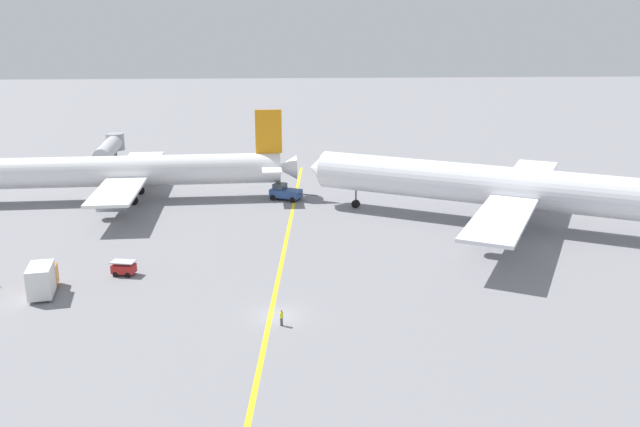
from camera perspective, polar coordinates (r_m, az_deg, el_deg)
The scene contains 9 objects.
ground_plane at distance 66.24m, azimuth -3.77°, elevation -8.89°, with size 600.00×600.00×0.00m, color gray.
taxiway_stripe at distance 75.42m, azimuth -3.68°, elevation -5.66°, with size 0.50×120.00×0.01m, color yellow.
airliner_at_gate_left at distance 112.23m, azimuth -17.51°, elevation 3.51°, with size 60.80×39.08×14.67m.
airliner_being_pushed at distance 96.63m, azimuth 15.65°, elevation 2.27°, with size 55.40×46.09×17.24m.
pushback_tug at distance 108.33m, azimuth -3.08°, elevation 1.88°, with size 7.98×4.96×2.95m.
gse_baggage_cart_near_cluster at distance 79.18m, azimuth -16.86°, elevation -4.61°, with size 2.99×2.08×1.71m.
gse_catering_truck_tall at distance 76.41m, azimuth -23.20°, elevation -5.30°, with size 3.40×6.17×3.50m.
ground_crew_ramp_agent_by_cones at distance 63.71m, azimuth -3.41°, elevation -9.11°, with size 0.36×0.36×1.65m.
jet_bridge at distance 139.73m, azimuth -17.95°, elevation 5.54°, with size 5.03×19.48×5.79m.
Camera 1 is at (0.67, -59.97, 28.12)m, focal length 36.44 mm.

